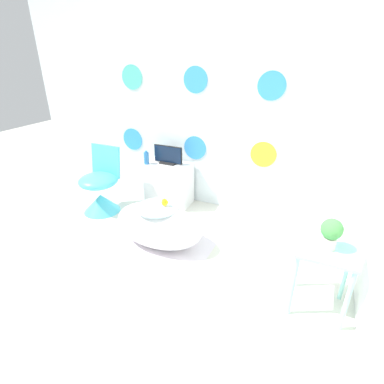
{
  "coord_description": "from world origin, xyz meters",
  "views": [
    {
      "loc": [
        1.49,
        -1.15,
        1.85
      ],
      "look_at": [
        0.48,
        1.05,
        0.7
      ],
      "focal_mm": 28.0,
      "sensor_mm": 36.0,
      "label": 1
    }
  ],
  "objects_px": {
    "chair": "(100,191)",
    "potted_plant_left": "(331,232)",
    "bathtub": "(158,225)",
    "tv": "(168,156)",
    "vase": "(146,158)"
  },
  "relations": [
    {
      "from": "potted_plant_left",
      "to": "bathtub",
      "type": "bearing_deg",
      "value": 171.81
    },
    {
      "from": "chair",
      "to": "vase",
      "type": "distance_m",
      "value": 0.7
    },
    {
      "from": "chair",
      "to": "potted_plant_left",
      "type": "xyz_separation_m",
      "value": [
        2.58,
        -0.56,
        0.42
      ]
    },
    {
      "from": "bathtub",
      "to": "chair",
      "type": "distance_m",
      "value": 1.08
    },
    {
      "from": "bathtub",
      "to": "potted_plant_left",
      "type": "bearing_deg",
      "value": -8.19
    },
    {
      "from": "chair",
      "to": "vase",
      "type": "xyz_separation_m",
      "value": [
        0.43,
        0.42,
        0.36
      ]
    },
    {
      "from": "bathtub",
      "to": "tv",
      "type": "xyz_separation_m",
      "value": [
        -0.35,
        0.89,
        0.43
      ]
    },
    {
      "from": "tv",
      "to": "vase",
      "type": "height_order",
      "value": "tv"
    },
    {
      "from": "bathtub",
      "to": "tv",
      "type": "distance_m",
      "value": 1.04
    },
    {
      "from": "bathtub",
      "to": "potted_plant_left",
      "type": "xyz_separation_m",
      "value": [
        1.56,
        -0.22,
        0.47
      ]
    },
    {
      "from": "bathtub",
      "to": "vase",
      "type": "bearing_deg",
      "value": 128.07
    },
    {
      "from": "chair",
      "to": "tv",
      "type": "bearing_deg",
      "value": 39.33
    },
    {
      "from": "chair",
      "to": "tv",
      "type": "distance_m",
      "value": 0.95
    },
    {
      "from": "tv",
      "to": "bathtub",
      "type": "bearing_deg",
      "value": -68.18
    },
    {
      "from": "chair",
      "to": "potted_plant_left",
      "type": "distance_m",
      "value": 2.68
    }
  ]
}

